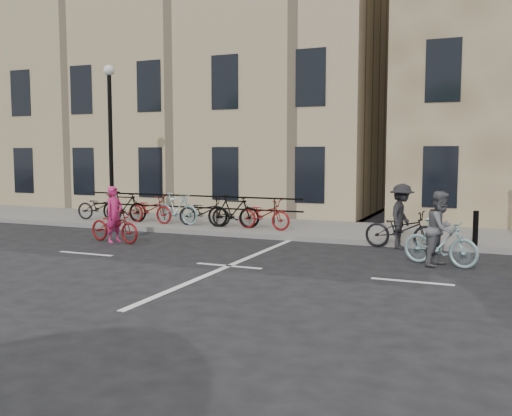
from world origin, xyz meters
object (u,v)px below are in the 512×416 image
at_px(cyclist_dark, 401,223).
at_px(cyclist_grey, 440,236).
at_px(cyclist_pink, 114,223).
at_px(lamp_post, 110,124).

bearing_deg(cyclist_dark, cyclist_grey, -144.73).
bearing_deg(cyclist_dark, cyclist_pink, 110.16).
height_order(lamp_post, cyclist_grey, lamp_post).
distance_m(cyclist_pink, cyclist_grey, 8.84).
bearing_deg(cyclist_pink, cyclist_dark, -66.03).
bearing_deg(lamp_post, cyclist_grey, -13.06).
xyz_separation_m(cyclist_grey, cyclist_dark, (-1.17, 2.02, -0.00)).
distance_m(lamp_post, cyclist_pink, 4.38).
distance_m(cyclist_grey, cyclist_dark, 2.33).
bearing_deg(cyclist_dark, lamp_post, 92.20).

